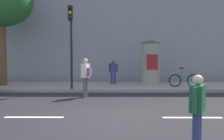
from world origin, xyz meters
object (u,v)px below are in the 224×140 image
traffic_light (71,34)px  pedestrian_tallest (197,106)px  street_tree (1,1)px  pedestrian_with_backpack (113,70)px  poster_column (151,62)px  bicycle_leaning (184,80)px  pedestrian_near_pole (86,74)px

traffic_light → pedestrian_tallest: bearing=-62.9°
traffic_light → street_tree: street_tree is taller
pedestrian_tallest → pedestrian_with_backpack: (-1.71, 9.88, 0.15)m
poster_column → pedestrian_tallest: bearing=-93.4°
poster_column → pedestrian_with_backpack: size_ratio=1.83×
traffic_light → bicycle_leaning: bearing=9.3°
pedestrian_tallest → bicycle_leaning: 8.95m
pedestrian_tallest → traffic_light: bearing=117.1°
bicycle_leaning → pedestrian_with_backpack: bearing=163.0°
street_tree → poster_column: bearing=2.6°
pedestrian_tallest → pedestrian_with_backpack: pedestrian_with_backpack is taller
pedestrian_tallest → pedestrian_with_backpack: 10.02m
traffic_light → pedestrian_with_backpack: (2.20, 2.25, -2.05)m
traffic_light → pedestrian_near_pole: size_ratio=2.43×
pedestrian_with_backpack → bicycle_leaning: 4.24m
traffic_light → poster_column: (4.48, 2.07, -1.52)m
street_tree → pedestrian_near_pole: bearing=-31.8°
poster_column → street_tree: (-8.91, -0.40, 3.61)m
traffic_light → pedestrian_tallest: traffic_light is taller
street_tree → pedestrian_tallest: 13.20m
street_tree → pedestrian_with_backpack: bearing=5.0°
poster_column → pedestrian_near_pole: bearing=-133.3°
traffic_light → pedestrian_near_pole: 2.77m
poster_column → pedestrian_with_backpack: bearing=175.4°
pedestrian_near_pole → street_tree: bearing=148.2°
pedestrian_with_backpack → poster_column: bearing=-4.6°
pedestrian_tallest → poster_column: bearing=86.6°
traffic_light → poster_column: size_ratio=1.57×
poster_column → pedestrian_tallest: (-0.57, -9.69, -0.68)m
pedestrian_near_pole → pedestrian_with_backpack: (1.23, 3.92, -0.07)m
traffic_light → bicycle_leaning: 6.79m
poster_column → pedestrian_tallest: size_ratio=1.86×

